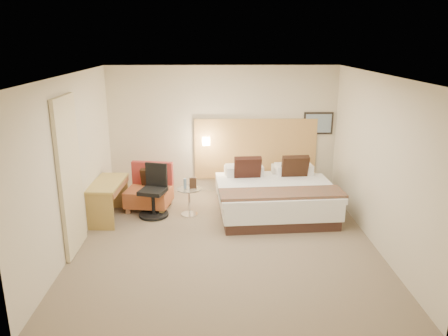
{
  "coord_description": "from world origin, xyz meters",
  "views": [
    {
      "loc": [
        -0.17,
        -6.57,
        3.21
      ],
      "look_at": [
        -0.01,
        0.62,
        1.08
      ],
      "focal_mm": 35.0,
      "sensor_mm": 36.0,
      "label": 1
    }
  ],
  "objects_px": {
    "side_table": "(189,200)",
    "desk_chair": "(154,195)",
    "lounge_chair": "(150,191)",
    "bed": "(273,195)",
    "desk": "(109,190)"
  },
  "relations": [
    {
      "from": "bed",
      "to": "desk_chair",
      "type": "height_order",
      "value": "bed"
    },
    {
      "from": "side_table",
      "to": "desk_chair",
      "type": "relative_size",
      "value": 0.59
    },
    {
      "from": "side_table",
      "to": "desk_chair",
      "type": "bearing_deg",
      "value": -178.87
    },
    {
      "from": "lounge_chair",
      "to": "side_table",
      "type": "distance_m",
      "value": 0.89
    },
    {
      "from": "lounge_chair",
      "to": "desk",
      "type": "bearing_deg",
      "value": -140.66
    },
    {
      "from": "bed",
      "to": "side_table",
      "type": "distance_m",
      "value": 1.61
    },
    {
      "from": "side_table",
      "to": "desk_chair",
      "type": "distance_m",
      "value": 0.66
    },
    {
      "from": "bed",
      "to": "desk",
      "type": "height_order",
      "value": "bed"
    },
    {
      "from": "lounge_chair",
      "to": "desk",
      "type": "height_order",
      "value": "lounge_chair"
    },
    {
      "from": "desk",
      "to": "desk_chair",
      "type": "height_order",
      "value": "desk_chair"
    },
    {
      "from": "side_table",
      "to": "desk_chair",
      "type": "xyz_separation_m",
      "value": [
        -0.66,
        -0.01,
        0.11
      ]
    },
    {
      "from": "lounge_chair",
      "to": "desk_chair",
      "type": "relative_size",
      "value": 0.95
    },
    {
      "from": "side_table",
      "to": "bed",
      "type": "bearing_deg",
      "value": 4.5
    },
    {
      "from": "lounge_chair",
      "to": "side_table",
      "type": "bearing_deg",
      "value": -26.71
    },
    {
      "from": "desk",
      "to": "desk_chair",
      "type": "bearing_deg",
      "value": 9.08
    }
  ]
}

